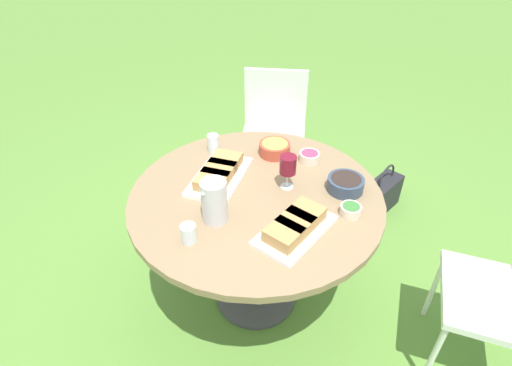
{
  "coord_description": "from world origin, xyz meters",
  "views": [
    {
      "loc": [
        1.04,
        1.01,
        1.88
      ],
      "look_at": [
        0.0,
        0.0,
        0.8
      ],
      "focal_mm": 28.0,
      "sensor_mm": 36.0,
      "label": 1
    }
  ],
  "objects_px": {
    "chair_near_right": "(274,125)",
    "handbag": "(383,194)",
    "wine_glass": "(288,166)",
    "water_pitcher": "(214,201)",
    "dining_table": "(256,212)"
  },
  "relations": [
    {
      "from": "dining_table",
      "to": "water_pitcher",
      "type": "distance_m",
      "value": 0.32
    },
    {
      "from": "water_pitcher",
      "to": "handbag",
      "type": "xyz_separation_m",
      "value": [
        -1.44,
        0.1,
        -0.71
      ]
    },
    {
      "from": "chair_near_right",
      "to": "water_pitcher",
      "type": "xyz_separation_m",
      "value": [
        1.1,
        0.65,
        0.32
      ]
    },
    {
      "from": "dining_table",
      "to": "chair_near_right",
      "type": "height_order",
      "value": "chair_near_right"
    },
    {
      "from": "chair_near_right",
      "to": "water_pitcher",
      "type": "relative_size",
      "value": 4.58
    },
    {
      "from": "water_pitcher",
      "to": "dining_table",
      "type": "bearing_deg",
      "value": -179.74
    },
    {
      "from": "chair_near_right",
      "to": "wine_glass",
      "type": "relative_size",
      "value": 5.23
    },
    {
      "from": "handbag",
      "to": "chair_near_right",
      "type": "bearing_deg",
      "value": -65.95
    },
    {
      "from": "dining_table",
      "to": "water_pitcher",
      "type": "xyz_separation_m",
      "value": [
        0.25,
        0.0,
        0.21
      ]
    },
    {
      "from": "chair_near_right",
      "to": "handbag",
      "type": "height_order",
      "value": "chair_near_right"
    },
    {
      "from": "dining_table",
      "to": "handbag",
      "type": "relative_size",
      "value": 3.19
    },
    {
      "from": "water_pitcher",
      "to": "handbag",
      "type": "distance_m",
      "value": 1.61
    },
    {
      "from": "water_pitcher",
      "to": "handbag",
      "type": "relative_size",
      "value": 0.53
    },
    {
      "from": "wine_glass",
      "to": "handbag",
      "type": "relative_size",
      "value": 0.46
    },
    {
      "from": "water_pitcher",
      "to": "handbag",
      "type": "height_order",
      "value": "water_pitcher"
    }
  ]
}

